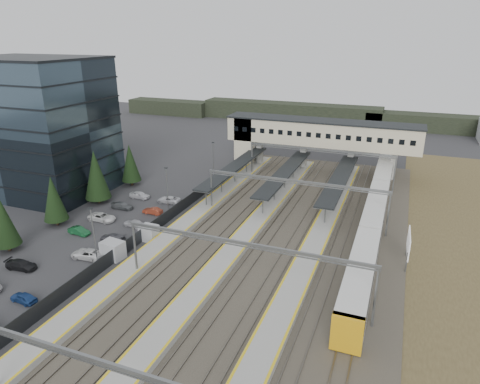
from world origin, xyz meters
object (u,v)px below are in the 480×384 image
at_px(train, 375,213).
at_px(relay_cabin_near, 113,250).
at_px(office_building, 36,126).
at_px(footbridge, 308,134).
at_px(billboard, 408,244).
at_px(relay_cabin_far, 149,233).

bearing_deg(train, relay_cabin_near, -143.55).
height_order(office_building, relay_cabin_near, office_building).
relative_size(office_building, footbridge, 0.60).
bearing_deg(billboard, relay_cabin_far, -170.45).
xyz_separation_m(footbridge, billboard, (21.22, -35.35, -4.97)).
distance_m(relay_cabin_far, train, 34.32).
bearing_deg(office_building, relay_cabin_far, -20.39).
distance_m(footbridge, train, 29.83).
relative_size(office_building, relay_cabin_far, 9.75).
height_order(office_building, relay_cabin_far, office_building).
relative_size(relay_cabin_far, train, 0.04).
distance_m(relay_cabin_far, footbridge, 43.91).
relative_size(train, billboard, 11.49).
relative_size(footbridge, train, 0.65).
bearing_deg(train, billboard, -66.00).
bearing_deg(office_building, footbridge, 34.47).
bearing_deg(billboard, train, 114.00).
bearing_deg(train, relay_cabin_far, -150.47).
distance_m(office_building, footbridge, 53.18).
distance_m(relay_cabin_near, train, 39.04).
bearing_deg(relay_cabin_near, footbridge, 72.36).
bearing_deg(train, footbridge, 123.85).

